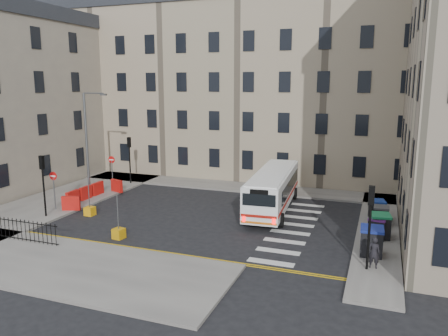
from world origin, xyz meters
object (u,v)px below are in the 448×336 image
Objects in this scene: wheelie_bin_b at (378,228)px; bollard_chevron at (119,234)px; pedestrian at (374,253)px; wheelie_bin_e at (377,209)px; streetlamp at (87,142)px; wheelie_bin_c at (380,226)px; wheelie_bin_a at (371,241)px; wheelie_bin_d at (381,215)px; bollard_yellow at (90,211)px; bus at (273,188)px.

bollard_chevron is (-14.16, -4.88, -0.46)m from wheelie_bin_b.
pedestrian reaches higher than wheelie_bin_b.
wheelie_bin_b is 0.97× the size of wheelie_bin_e.
wheelie_bin_e is at bearing 2.85° from streetlamp.
pedestrian reaches higher than wheelie_bin_c.
wheelie_bin_e is (0.14, 6.60, -0.11)m from wheelie_bin_a.
wheelie_bin_d is 0.91× the size of wheelie_bin_e.
wheelie_bin_c reaches higher than wheelie_bin_b.
wheelie_bin_c is at bearing -6.78° from streetlamp.
pedestrian is 2.60× the size of bollard_yellow.
pedestrian is 14.08m from bollard_chevron.
wheelie_bin_c is 1.19× the size of wheelie_bin_d.
wheelie_bin_a is 1.17× the size of wheelie_bin_b.
wheelie_bin_c is at bearing -31.19° from bus.
bollard_chevron is at bearing -159.84° from wheelie_bin_e.
pedestrian is at bearing -101.69° from wheelie_bin_c.
pedestrian is at bearing -8.52° from bollard_yellow.
bus is 11.29m from bollard_chevron.
streetlamp is at bearing 179.94° from bus.
wheelie_bin_e is 19.28m from bollard_yellow.
wheelie_bin_d is at bearing -89.77° from wheelie_bin_e.
wheelie_bin_d is (0.03, 2.47, -0.10)m from wheelie_bin_c.
bollard_chevron is (-14.06, -0.41, -0.63)m from pedestrian.
wheelie_bin_a is at bearing -94.84° from wheelie_bin_d.
wheelie_bin_b is 0.22m from wheelie_bin_c.
wheelie_bin_e is at bearing -3.99° from bus.
wheelie_bin_a reaches higher than wheelie_bin_b.
streetlamp is at bearing 171.06° from wheelie_bin_e.
wheelie_bin_c is 2.47m from wheelie_bin_d.
wheelie_bin_d is 19.22m from bollard_yellow.
wheelie_bin_a is 1.75m from pedestrian.
wheelie_bin_d reaches higher than bollard_chevron.
bollard_yellow is (-18.69, -1.86, -0.55)m from wheelie_bin_c.
pedestrian reaches higher than wheelie_bin_d.
wheelie_bin_a reaches higher than wheelie_bin_d.
bus is 7.05m from wheelie_bin_e.
bollard_chevron is at bearing -133.03° from bus.
bus is 7.42m from wheelie_bin_d.
wheelie_bin_c is at bearing -98.15° from wheelie_bin_e.
bus is 10.91m from pedestrian.
bollard_chevron is (-7.04, -8.74, -1.29)m from bus.
bollard_yellow and bollard_chevron have the same top height.
pedestrian is (-0.10, -4.47, 0.17)m from wheelie_bin_b.
wheelie_bin_c is 2.34× the size of bollard_chevron.
streetlamp is at bearing 135.54° from bollard_chevron.
wheelie_bin_d is 1.28m from wheelie_bin_e.
bollard_yellow is (-18.45, -5.58, -0.47)m from wheelie_bin_e.
streetlamp is at bearing 163.66° from wheelie_bin_a.
pedestrian reaches higher than bollard_yellow.
wheelie_bin_c is (22.09, -2.62, -3.49)m from streetlamp.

